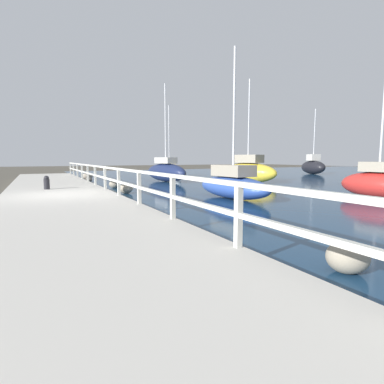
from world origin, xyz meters
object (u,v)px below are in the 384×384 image
at_px(sailboat_red, 378,182).
at_px(sailboat_black, 313,166).
at_px(sailboat_white, 169,170).
at_px(mooring_bollard, 47,182).
at_px(sailboat_blue, 233,185).
at_px(sailboat_yellow, 248,171).
at_px(sailboat_navy, 166,171).

distance_m(sailboat_red, sailboat_black, 20.55).
bearing_deg(sailboat_white, mooring_bollard, -128.84).
height_order(sailboat_blue, sailboat_yellow, sailboat_yellow).
bearing_deg(sailboat_blue, sailboat_black, 28.49).
height_order(sailboat_blue, sailboat_red, sailboat_red).
bearing_deg(sailboat_yellow, sailboat_black, 8.36).
distance_m(sailboat_red, sailboat_yellow, 9.21).
distance_m(sailboat_white, sailboat_black, 15.86).
bearing_deg(sailboat_white, sailboat_black, -6.08).
distance_m(sailboat_navy, sailboat_white, 6.30).
bearing_deg(sailboat_black, sailboat_yellow, -141.79).
bearing_deg(sailboat_navy, sailboat_yellow, -46.29).
relative_size(sailboat_navy, sailboat_blue, 1.13).
relative_size(mooring_bollard, sailboat_navy, 0.09).
bearing_deg(mooring_bollard, sailboat_navy, 33.67).
distance_m(sailboat_blue, sailboat_black, 22.97).
distance_m(sailboat_blue, sailboat_red, 6.16).
distance_m(mooring_bollard, sailboat_white, 15.35).
distance_m(mooring_bollard, sailboat_yellow, 12.86).
distance_m(mooring_bollard, sailboat_red, 14.43).
bearing_deg(sailboat_yellow, sailboat_white, 86.95).
bearing_deg(sailboat_yellow, sailboat_blue, -147.67).
relative_size(sailboat_navy, sailboat_yellow, 0.99).
xyz_separation_m(sailboat_yellow, sailboat_black, (13.52, 5.99, 0.03)).
height_order(mooring_bollard, sailboat_red, sailboat_red).
bearing_deg(sailboat_red, sailboat_black, 42.65).
height_order(mooring_bollard, sailboat_black, sailboat_black).
distance_m(mooring_bollard, sailboat_blue, 8.29).
distance_m(mooring_bollard, sailboat_black, 27.39).
bearing_deg(sailboat_navy, sailboat_black, -2.27).
bearing_deg(mooring_bollard, sailboat_red, -30.61).
bearing_deg(mooring_bollard, sailboat_white, 45.79).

